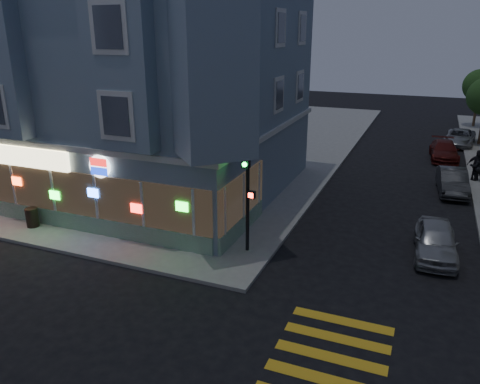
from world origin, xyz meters
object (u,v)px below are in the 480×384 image
Objects in this scene: pedestrian_a at (477,166)px; parked_car_a at (436,241)px; trash_can at (32,217)px; parked_car_c at (444,151)px; traffic_signal at (247,180)px; pedestrian_b at (477,165)px; street_tree_far at (480,86)px; parked_car_d at (460,138)px; parked_car_b at (452,181)px.

pedestrian_a reaches higher than parked_car_a.
trash_can is at bearing -169.56° from parked_car_a.
parked_car_a reaches higher than parked_car_c.
traffic_signal is at bearing -115.52° from parked_car_c.
pedestrian_b is at bearing 38.71° from trash_can.
pedestrian_b is at bearing -111.64° from pedestrian_a.
street_tree_far is at bearing 59.25° from trash_can.
pedestrian_a reaches higher than parked_car_d.
pedestrian_a reaches higher than parked_car_b.
street_tree_far reaches higher than pedestrian_a.
pedestrian_b is at bearing 58.40° from traffic_signal.
street_tree_far is 1.18× the size of parked_car_c.
parked_car_d is at bearing -100.00° from street_tree_far.
parked_car_c is (-1.78, 5.06, -0.43)m from pedestrian_b.
trash_can is at bearing 46.91° from pedestrian_b.
pedestrian_b is at bearing -74.76° from parked_car_c.
street_tree_far is 9.24m from parked_car_d.
street_tree_far is 1.15× the size of traffic_signal.
pedestrian_a reaches higher than trash_can.
pedestrian_b is 25.14m from trash_can.
street_tree_far is at bearing -114.39° from pedestrian_a.
street_tree_far is 5.89× the size of trash_can.
parked_car_d is (1.56, 21.80, -0.05)m from parked_car_a.
pedestrian_b is at bearing 76.40° from parked_car_a.
pedestrian_a is 0.38× the size of traffic_signal.
parked_car_a is at bearing 57.77° from pedestrian_a.
parked_car_d is (0.77, 12.93, -0.05)m from parked_car_b.
parked_car_c is at bearing -92.31° from pedestrian_a.
parked_car_a is 21.86m from parked_car_d.
street_tree_far is 19.02m from pedestrian_a.
pedestrian_a is at bearing 76.39° from parked_car_a.
parked_car_c is at bearing 70.18° from traffic_signal.
traffic_signal is (-8.02, -11.69, 2.58)m from parked_car_b.
parked_car_b is at bearing 41.14° from pedestrian_a.
parked_car_a is 0.91× the size of parked_car_c.
parked_car_c is (-0.41, 7.73, -0.03)m from parked_car_b.
traffic_signal is (-7.24, -2.81, 2.58)m from parked_car_a.
trash_can is (-20.52, -34.48, -3.34)m from street_tree_far.
parked_car_a is (-3.06, -30.30, -3.24)m from street_tree_far.
trash_can is at bearing -170.78° from traffic_signal.
parked_car_c is 5.33m from parked_car_d.
parked_car_b is at bearing -91.07° from parked_car_c.
street_tree_far reaches higher than parked_car_a.
parked_car_c is at bearing -95.61° from parked_car_d.
street_tree_far reaches higher than parked_car_b.
parked_car_b reaches higher than parked_car_d.
street_tree_far is 2.83× the size of pedestrian_b.
street_tree_far is 1.15× the size of parked_car_d.
parked_car_b is (-1.37, -2.66, -0.34)m from pedestrian_a.
traffic_signal reaches higher than parked_car_b.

